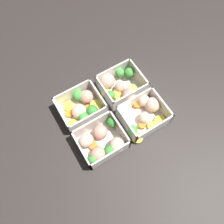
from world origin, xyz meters
The scene contains 5 objects.
ground_plane centered at (0.00, 0.00, 0.00)m, with size 4.00×4.00×0.00m, color #282321.
container_near_left centered at (-0.07, -0.07, 0.03)m, with size 0.15×0.14×0.07m.
container_near_right centered at (0.07, -0.07, 0.03)m, with size 0.15×0.12×0.07m.
container_far_left centered at (-0.09, 0.06, 0.02)m, with size 0.15×0.14×0.07m.
container_far_right centered at (0.08, 0.07, 0.03)m, with size 0.15×0.13×0.07m.
Camera 1 is at (0.15, 0.24, 0.68)m, focal length 35.00 mm.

